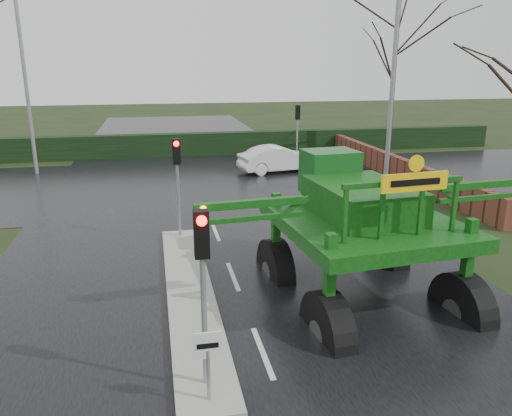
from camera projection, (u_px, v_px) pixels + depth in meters
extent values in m
plane|color=black|center=(263.00, 353.00, 10.57)|extent=(140.00, 140.00, 0.00)
cube|color=black|center=(209.00, 217.00, 19.98)|extent=(14.00, 80.00, 0.02)
cube|color=black|center=(196.00, 183.00, 25.62)|extent=(80.00, 12.00, 0.02)
cube|color=gray|center=(190.00, 293.00, 13.12)|extent=(1.20, 10.00, 0.16)
cube|color=black|center=(185.00, 145.00, 32.94)|extent=(44.00, 0.90, 1.50)
cube|color=#592D1E|center=(387.00, 164.00, 27.48)|extent=(0.40, 20.00, 1.20)
cylinder|color=gray|center=(209.00, 376.00, 8.73)|extent=(0.07, 0.07, 1.00)
cube|color=silver|center=(208.00, 345.00, 8.56)|extent=(0.50, 0.04, 0.50)
cube|color=black|center=(208.00, 346.00, 8.54)|extent=(0.38, 0.01, 0.10)
cylinder|color=gray|center=(204.00, 306.00, 8.89)|extent=(0.10, 0.10, 3.50)
cube|color=black|center=(201.00, 234.00, 8.52)|extent=(0.26, 0.22, 0.85)
sphere|color=#FF0C07|center=(202.00, 221.00, 8.32)|extent=(0.18, 0.18, 0.18)
cylinder|color=gray|center=(178.00, 191.00, 16.89)|extent=(0.10, 0.10, 3.50)
cube|color=black|center=(176.00, 152.00, 16.51)|extent=(0.26, 0.22, 0.85)
sphere|color=#FF0C07|center=(176.00, 144.00, 16.31)|extent=(0.18, 0.18, 0.18)
cylinder|color=gray|center=(297.00, 135.00, 30.15)|extent=(0.10, 0.10, 3.50)
cube|color=black|center=(298.00, 112.00, 29.78)|extent=(0.26, 0.22, 0.85)
sphere|color=#FF0C07|center=(297.00, 107.00, 29.82)|extent=(0.18, 0.18, 0.18)
cylinder|color=gray|center=(392.00, 85.00, 22.11)|extent=(0.20, 0.20, 10.00)
cylinder|color=gray|center=(26.00, 81.00, 26.36)|extent=(0.20, 0.20, 10.00)
cylinder|color=black|center=(393.00, 78.00, 31.44)|extent=(0.32, 0.32, 10.00)
cylinder|color=black|center=(230.00, 272.00, 12.20)|extent=(0.73, 2.05, 2.01)
cylinder|color=#595B56|center=(230.00, 272.00, 12.20)|extent=(0.65, 0.75, 0.70)
cube|color=#0B3F0E|center=(229.00, 223.00, 11.85)|extent=(0.24, 0.24, 2.31)
cylinder|color=black|center=(362.00, 256.00, 13.20)|extent=(0.73, 2.05, 2.01)
cylinder|color=#595B56|center=(362.00, 256.00, 13.20)|extent=(0.65, 0.75, 0.70)
cube|color=#0B3F0E|center=(365.00, 211.00, 12.85)|extent=(0.24, 0.24, 2.31)
cylinder|color=black|center=(279.00, 350.00, 8.87)|extent=(0.73, 2.05, 2.01)
cylinder|color=#595B56|center=(279.00, 350.00, 8.87)|extent=(0.65, 0.75, 0.70)
cube|color=#0B3F0E|center=(280.00, 285.00, 8.52)|extent=(0.24, 0.24, 2.31)
cylinder|color=black|center=(451.00, 321.00, 9.88)|extent=(0.73, 2.05, 2.01)
cylinder|color=#595B56|center=(451.00, 321.00, 9.88)|extent=(0.65, 0.75, 0.70)
cube|color=#0B3F0E|center=(458.00, 262.00, 9.53)|extent=(0.24, 0.24, 2.31)
cube|color=#0B3F0E|center=(332.00, 211.00, 10.51)|extent=(4.64, 5.19, 0.35)
cube|color=#0B3F0E|center=(330.00, 184.00, 10.54)|extent=(2.48, 3.20, 0.90)
cube|color=#135219|center=(295.00, 152.00, 12.28)|extent=(1.61, 1.34, 1.31)
cube|color=#0B3F0E|center=(376.00, 156.00, 8.62)|extent=(3.01, 0.40, 0.12)
cube|color=#0B3F0E|center=(181.00, 184.00, 8.99)|extent=(2.62, 0.42, 0.18)
sphere|color=orange|center=(118.00, 189.00, 8.59)|extent=(0.14, 0.14, 0.14)
cube|color=#0B3F0E|center=(478.00, 164.00, 10.78)|extent=(2.62, 0.42, 0.18)
cube|color=yellow|center=(389.00, 154.00, 8.22)|extent=(1.61, 0.21, 0.40)
cube|color=black|center=(389.00, 154.00, 8.22)|extent=(1.20, 0.12, 0.14)
cylinder|color=yellow|center=(391.00, 129.00, 8.11)|extent=(0.36, 0.07, 0.36)
imported|color=white|center=(278.00, 172.00, 28.24)|extent=(4.67, 2.34, 1.47)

